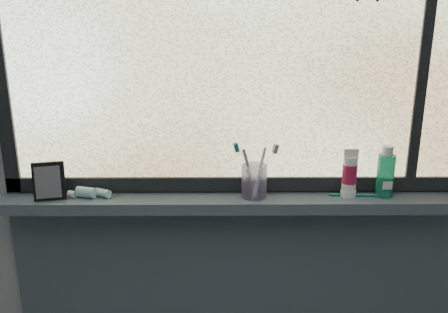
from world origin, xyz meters
The scene contains 11 objects.
wall_back centered at (0.00, 1.30, 1.25)m, with size 3.00×0.01×2.50m, color #9EA3A8.
windowsill centered at (0.00, 1.23, 1.00)m, with size 1.62×0.14×0.04m, color #46515D.
window_pane centered at (0.00, 1.28, 1.53)m, with size 1.50×0.01×1.00m, color silver.
frame_bottom centered at (0.00, 1.28, 1.05)m, with size 1.60×0.03×0.05m, color black.
frame_mullion centered at (0.60, 1.28, 1.53)m, with size 0.04×0.03×1.00m, color black.
vanity_mirror centered at (-0.63, 1.21, 1.08)m, with size 0.10×0.05×0.13m, color black.
toothpaste_tube centered at (-0.49, 1.23, 1.04)m, with size 0.20×0.04×0.04m, color white, non-canonical shape.
toothbrush_cup centered at (0.06, 1.23, 1.08)m, with size 0.09×0.09×0.11m, color #C4ABE2.
toothbrush_lying centered at (0.40, 1.23, 1.03)m, with size 0.22×0.02×0.01m, color #0C7360, non-canonical shape.
mouthwash_bottle centered at (0.50, 1.23, 1.11)m, with size 0.06×0.06×0.15m, color #1FA477.
cream_tube centered at (0.38, 1.23, 1.11)m, with size 0.05×0.05×0.12m, color silver.
Camera 1 is at (-0.06, -0.35, 1.66)m, focal length 40.00 mm.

